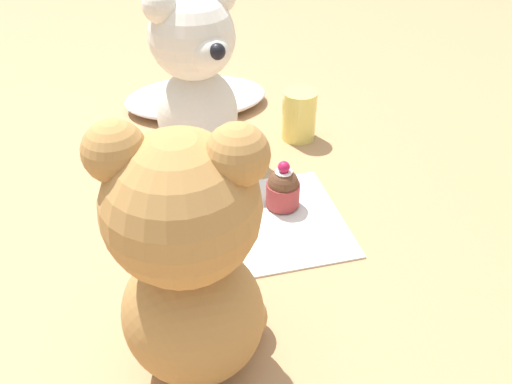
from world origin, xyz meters
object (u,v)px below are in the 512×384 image
object	(u,v)px
teddy_bear_cream	(196,79)
cupcake_near_cream_bear	(283,188)
cupcake_near_tan_bear	(199,215)
juice_glass	(299,115)
teddy_bear_tan	(189,264)

from	to	relation	value
teddy_bear_cream	cupcake_near_cream_bear	size ratio (longest dim) A/B	3.82
cupcake_near_tan_bear	juice_glass	xyz separation A→B (m)	(0.21, 0.22, 0.01)
cupcake_near_cream_bear	juice_glass	xyz separation A→B (m)	(0.09, 0.19, 0.01)
teddy_bear_tan	cupcake_near_tan_bear	bearing A→B (deg)	-82.12
teddy_bear_tan	teddy_bear_cream	bearing A→B (deg)	-82.53
cupcake_near_cream_bear	cupcake_near_tan_bear	bearing A→B (deg)	-166.77
teddy_bear_cream	juice_glass	xyz separation A→B (m)	(0.18, 0.02, -0.09)
teddy_bear_cream	teddy_bear_tan	bearing A→B (deg)	-119.20
teddy_bear_cream	cupcake_near_tan_bear	world-z (taller)	teddy_bear_cream
teddy_bear_tan	cupcake_near_cream_bear	world-z (taller)	teddy_bear_tan
teddy_bear_tan	cupcake_near_cream_bear	bearing A→B (deg)	-107.68
teddy_bear_cream	cupcake_near_cream_bear	world-z (taller)	teddy_bear_cream
teddy_bear_cream	cupcake_near_cream_bear	xyz separation A→B (m)	(0.09, -0.17, -0.10)
teddy_bear_cream	cupcake_near_tan_bear	xyz separation A→B (m)	(-0.03, -0.20, -0.11)
juice_glass	teddy_bear_cream	bearing A→B (deg)	-173.93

